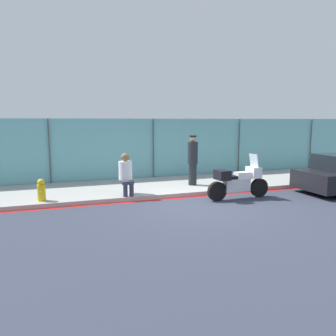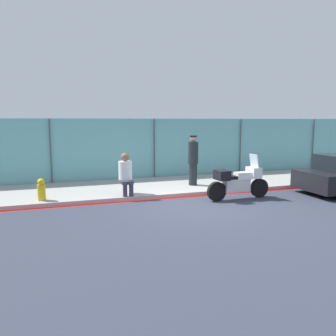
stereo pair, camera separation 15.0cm
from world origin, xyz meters
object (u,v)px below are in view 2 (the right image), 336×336
Objects in this scene: fire_hydrant at (41,190)px; officer_standing at (193,160)px; person_seated_on_curb at (126,172)px; motorcycle at (238,182)px.

officer_standing is at bearing 8.42° from fire_hydrant.
fire_hydrant is at bearing -178.75° from person_seated_on_curb.
motorcycle is at bearing -69.66° from officer_standing.
officer_standing is 2.77× the size of fire_hydrant.
officer_standing is 5.25m from fire_hydrant.
person_seated_on_curb is 2.03× the size of fire_hydrant.
motorcycle is 1.20× the size of officer_standing.
motorcycle is 3.34× the size of fire_hydrant.
motorcycle is 3.59m from person_seated_on_curb.
motorcycle is at bearing -20.59° from person_seated_on_curb.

